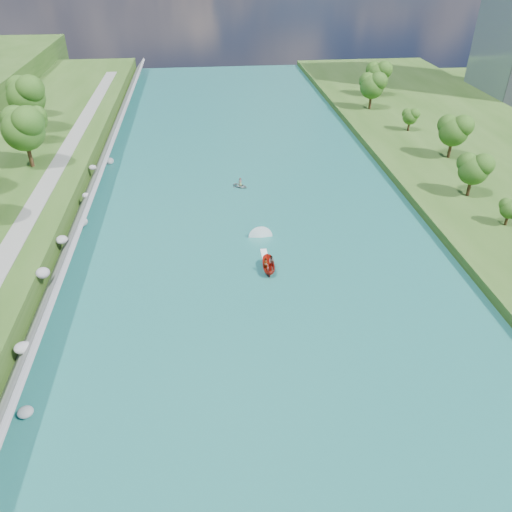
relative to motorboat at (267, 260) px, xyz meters
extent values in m
plane|color=#2D5119|center=(-1.21, -17.19, -0.81)|extent=(260.00, 260.00, 0.00)
cube|color=#195A61|center=(-1.21, 2.81, -0.76)|extent=(55.00, 240.00, 0.10)
cube|color=slate|center=(-27.06, 2.81, 0.99)|extent=(3.54, 236.00, 4.05)
ellipsoid|color=gray|center=(-25.70, -22.79, -0.24)|extent=(1.49, 1.44, 0.87)
ellipsoid|color=gray|center=(-27.38, -15.80, 1.52)|extent=(1.83, 1.62, 1.09)
ellipsoid|color=gray|center=(-28.08, -3.70, 2.61)|extent=(1.66, 1.77, 1.25)
ellipsoid|color=gray|center=(-28.02, 5.68, 1.72)|extent=(1.66, 1.75, 1.02)
ellipsoid|color=gray|center=(-26.82, 12.84, 0.51)|extent=(1.83, 2.18, 1.20)
ellipsoid|color=gray|center=(-27.26, 20.00, 1.56)|extent=(1.11, 1.25, 0.81)
ellipsoid|color=gray|center=(-27.87, 31.00, 1.87)|extent=(1.37, 1.27, 0.87)
ellipsoid|color=gray|center=(-26.34, 39.28, -0.33)|extent=(1.64, 2.07, 1.28)
cube|color=gray|center=(-33.71, 2.81, 2.74)|extent=(3.00, 200.00, 0.10)
ellipsoid|color=#1D5015|center=(-38.08, 30.69, 9.02)|extent=(7.60, 7.60, 12.66)
ellipsoid|color=#1D5015|center=(-39.88, 43.14, 6.95)|extent=(5.11, 5.11, 8.52)
ellipsoid|color=#1D5015|center=(-42.83, 50.51, 9.35)|extent=(7.99, 7.99, 13.32)
ellipsoid|color=#1D5015|center=(-45.09, 60.95, 7.64)|extent=(5.95, 5.95, 9.92)
ellipsoid|color=#1D5015|center=(36.63, 4.74, 3.22)|extent=(3.04, 3.04, 5.07)
ellipsoid|color=#1D5015|center=(35.65, 15.01, 5.03)|extent=(5.21, 5.21, 8.68)
ellipsoid|color=#1D5015|center=(39.74, 31.52, 5.64)|extent=(5.95, 5.95, 9.92)
ellipsoid|color=#1D5015|center=(37.69, 47.70, 3.62)|extent=(3.52, 3.52, 5.86)
ellipsoid|color=#1D5015|center=(34.10, 64.68, 5.88)|extent=(6.24, 6.24, 10.39)
ellipsoid|color=#1D5015|center=(39.32, 76.29, 5.95)|extent=(6.32, 6.32, 10.53)
imported|color=#AB1B0D|center=(-0.01, -1.42, 0.10)|extent=(1.72, 4.28, 1.64)
imported|color=#66605B|center=(-0.41, -1.82, 0.55)|extent=(0.74, 0.56, 1.83)
imported|color=#66605B|center=(0.49, -0.92, 0.44)|extent=(0.98, 0.90, 1.61)
cube|color=white|center=(-0.01, 1.58, -0.68)|extent=(0.90, 5.00, 0.06)
imported|color=gray|center=(-1.55, 25.31, -0.42)|extent=(3.44, 3.34, 0.58)
imported|color=#66605B|center=(-1.55, 25.31, 0.27)|extent=(0.74, 0.50, 1.46)
camera|label=1|loc=(-7.65, -56.15, 37.27)|focal=35.00mm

